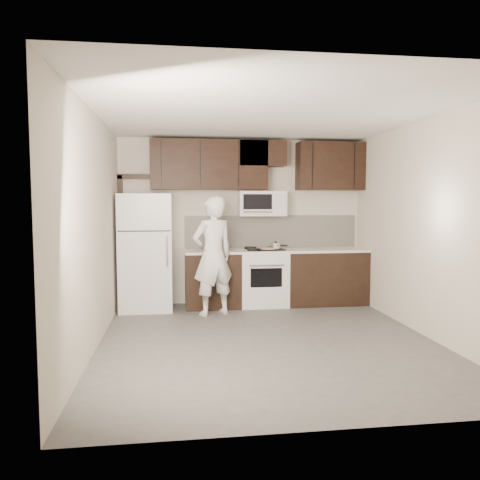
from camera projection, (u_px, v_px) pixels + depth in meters
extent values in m
plane|color=#4E4C49|center=(267.00, 341.00, 5.66)|extent=(4.50, 4.50, 0.00)
plane|color=beige|center=(242.00, 222.00, 7.77)|extent=(4.00, 0.00, 4.00)
plane|color=white|center=(268.00, 114.00, 5.44)|extent=(4.50, 4.50, 0.00)
cube|color=black|center=(213.00, 280.00, 7.47)|extent=(0.87, 0.62, 0.87)
cube|color=black|center=(325.00, 277.00, 7.71)|extent=(1.32, 0.62, 0.87)
cube|color=white|center=(212.00, 251.00, 7.43)|extent=(0.87, 0.64, 0.04)
cube|color=white|center=(325.00, 250.00, 7.68)|extent=(1.32, 0.64, 0.04)
cube|color=silver|center=(263.00, 278.00, 7.58)|extent=(0.76, 0.62, 0.89)
cube|color=silver|center=(263.00, 250.00, 7.54)|extent=(0.76, 0.62, 0.02)
cube|color=black|center=(266.00, 278.00, 7.27)|extent=(0.50, 0.01, 0.30)
cylinder|color=silver|center=(267.00, 265.00, 7.22)|extent=(0.55, 0.02, 0.02)
cylinder|color=black|center=(253.00, 250.00, 7.36)|extent=(0.20, 0.20, 0.03)
cylinder|color=black|center=(276.00, 249.00, 7.41)|extent=(0.20, 0.20, 0.03)
cylinder|color=black|center=(250.00, 248.00, 7.66)|extent=(0.20, 0.20, 0.03)
cylinder|color=black|center=(272.00, 248.00, 7.71)|extent=(0.20, 0.20, 0.03)
cube|color=beige|center=(271.00, 232.00, 7.84)|extent=(2.90, 0.02, 0.54)
cube|color=black|center=(209.00, 165.00, 7.45)|extent=(1.85, 0.35, 0.78)
cube|color=black|center=(330.00, 167.00, 7.71)|extent=(1.10, 0.35, 0.78)
cube|color=black|center=(262.00, 154.00, 7.55)|extent=(0.76, 0.35, 0.40)
cube|color=silver|center=(262.00, 204.00, 7.60)|extent=(0.76, 0.38, 0.40)
cube|color=black|center=(258.00, 202.00, 7.39)|extent=(0.46, 0.01, 0.24)
cube|color=silver|center=(280.00, 202.00, 7.43)|extent=(0.18, 0.01, 0.24)
cylinder|color=silver|center=(258.00, 212.00, 7.38)|extent=(0.46, 0.02, 0.02)
cube|color=silver|center=(146.00, 252.00, 7.24)|extent=(0.80, 0.72, 1.80)
cube|color=black|center=(144.00, 231.00, 6.86)|extent=(0.77, 0.01, 0.02)
cylinder|color=silver|center=(167.00, 251.00, 6.90)|extent=(0.03, 0.03, 0.45)
cube|color=black|center=(121.00, 241.00, 7.49)|extent=(0.08, 0.08, 2.10)
cube|color=black|center=(133.00, 177.00, 7.44)|extent=(0.50, 0.08, 0.08)
cylinder|color=silver|center=(276.00, 247.00, 7.41)|extent=(0.15, 0.15, 0.12)
sphere|color=black|center=(276.00, 242.00, 7.40)|extent=(0.03, 0.03, 0.03)
cylinder|color=black|center=(283.00, 246.00, 7.42)|extent=(0.14, 0.03, 0.02)
cube|color=black|center=(270.00, 249.00, 7.43)|extent=(0.47, 0.39, 0.02)
cylinder|color=tan|center=(270.00, 248.00, 7.43)|extent=(0.33, 0.33, 0.02)
imported|color=white|center=(213.00, 256.00, 6.90)|extent=(0.76, 0.65, 1.77)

